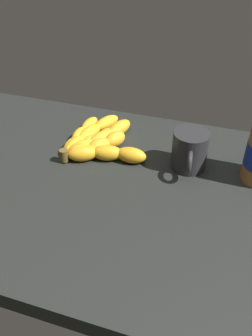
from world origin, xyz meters
The scene contains 3 objects.
ground_plane centered at (0.00, 0.00, -2.03)cm, with size 99.88×61.31×4.06cm, color black.
banana_bunch centered at (6.78, -11.75, 1.70)cm, with size 20.42×22.59×3.74cm.
coffee_mug centered at (-16.11, -10.82, 4.52)cm, with size 7.96×11.63×9.00cm.
Camera 1 is at (-21.96, 54.04, 49.37)cm, focal length 37.45 mm.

